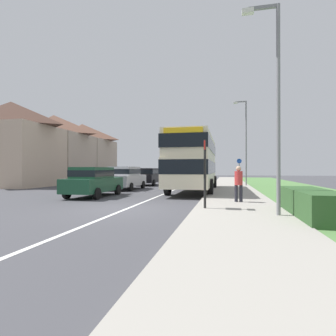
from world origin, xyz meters
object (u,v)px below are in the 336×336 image
Objects in this scene: parked_car_silver at (126,177)px; parked_car_dark_green at (93,180)px; cycle_route_sign at (239,170)px; parked_car_black at (148,176)px; pedestrian_at_stop at (239,182)px; double_decker_bus at (194,160)px; street_lamp_near at (274,94)px; street_lamp_mid at (245,138)px; bus_stop_sign at (205,169)px.

parked_car_dark_green is at bearing -88.02° from parked_car_silver.
parked_car_silver is at bearing -142.57° from cycle_route_sign.
parked_car_dark_green reaches higher than parked_car_black.
parked_car_dark_green is at bearing -125.26° from cycle_route_sign.
cycle_route_sign reaches higher than parked_car_dark_green.
pedestrian_at_stop reaches higher than parked_car_black.
double_decker_bus reaches higher than cycle_route_sign.
cycle_route_sign is at bearing 90.79° from street_lamp_near.
cycle_route_sign is 3.24m from street_lamp_mid.
bus_stop_sign is 1.03× the size of cycle_route_sign.
cycle_route_sign is at bearing 106.17° from street_lamp_mid.
bus_stop_sign is (6.66, -9.25, 0.60)m from parked_car_silver.
cycle_route_sign is at bearing 82.90° from bus_stop_sign.
double_decker_bus reaches higher than parked_car_black.
cycle_route_sign is 17.06m from street_lamp_near.
parked_car_black is at bearing 90.00° from parked_car_dark_green.
parked_car_dark_green is 5.35m from parked_car_silver.
parked_car_silver is 0.68× the size of street_lamp_near.
parked_car_black is 16.07m from bus_stop_sign.
street_lamp_near is at bearing -73.78° from pedestrian_at_stop.
parked_car_silver is at bearing 138.27° from pedestrian_at_stop.
street_lamp_mid reaches higher than pedestrian_at_stop.
parked_car_dark_green is 7.95m from pedestrian_at_stop.
cycle_route_sign is at bearing 87.11° from pedestrian_at_stop.
parked_car_dark_green is 0.65× the size of street_lamp_near.
parked_car_black is 14.73m from pedestrian_at_stop.
parked_car_silver is 10.96m from street_lamp_mid.
pedestrian_at_stop is 12.77m from street_lamp_mid.
double_decker_bus is at bearing -113.81° from cycle_route_sign.
street_lamp_near is 0.88× the size of street_lamp_mid.
double_decker_bus is 2.47× the size of parked_car_black.
double_decker_bus is at bearing 99.34° from bus_stop_sign.
street_lamp_near is at bearing -89.21° from cycle_route_sign.
parked_car_black is at bearing 88.05° from parked_car_silver.
pedestrian_at_stop is 0.64× the size of bus_stop_sign.
street_lamp_mid is at bearing 29.86° from parked_car_silver.
bus_stop_sign is at bearing -99.38° from street_lamp_mid.
street_lamp_mid reaches higher than parked_car_silver.
street_lamp_mid is (0.41, -1.42, 2.88)m from cycle_route_sign.
double_decker_bus reaches higher than pedestrian_at_stop.
street_lamp_mid reaches higher than parked_car_black.
parked_car_silver is at bearing 125.75° from bus_stop_sign.
cycle_route_sign is 0.38× the size of street_lamp_near.
double_decker_bus is 5.51m from parked_car_silver.
parked_car_dark_green is 1.65× the size of bus_stop_sign.
street_lamp_mid reaches higher than cycle_route_sign.
street_lamp_mid is (3.75, 6.15, 2.17)m from double_decker_bus.
parked_car_black is 18.19m from street_lamp_near.
double_decker_bus reaches higher than bus_stop_sign.
parked_car_black is at bearing 113.79° from bus_stop_sign.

